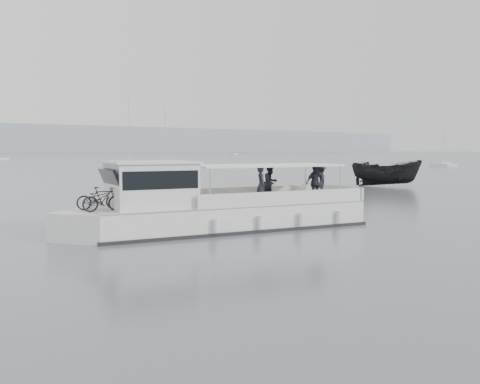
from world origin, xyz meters
TOP-DOWN VIEW (x-y plane):
  - ground at (0.00, 0.00)m, footprint 1400.00×1400.00m
  - tour_boat at (-3.79, 2.58)m, footprint 13.85×5.55m
  - dark_motorboat at (25.01, 14.96)m, footprint 6.16×6.32m

SIDE VIEW (x-z plane):
  - ground at x=0.00m, z-range 0.00..0.00m
  - tour_boat at x=-3.79m, z-range -1.94..3.83m
  - dark_motorboat at x=25.01m, z-range 0.00..2.48m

